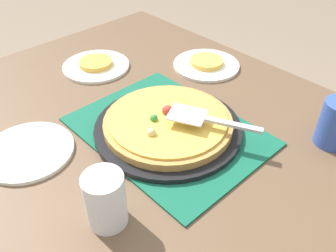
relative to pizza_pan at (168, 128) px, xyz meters
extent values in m
cube|color=brown|center=(0.00, 0.00, -0.03)|extent=(1.40, 1.00, 0.03)
cube|color=brown|center=(-0.64, 0.44, -0.40)|extent=(0.07, 0.07, 0.72)
cube|color=#145B42|center=(0.00, 0.00, -0.01)|extent=(0.48, 0.36, 0.01)
cylinder|color=black|center=(0.00, 0.00, 0.00)|extent=(0.38, 0.38, 0.01)
cylinder|color=#B78442|center=(0.00, 0.00, 0.02)|extent=(0.33, 0.33, 0.02)
cylinder|color=#EAB747|center=(0.00, 0.00, 0.03)|extent=(0.30, 0.30, 0.01)
sphere|color=red|center=(0.04, 0.05, 0.04)|extent=(0.02, 0.02, 0.02)
sphere|color=#338433|center=(-0.02, -0.03, 0.04)|extent=(0.02, 0.02, 0.02)
sphere|color=#338433|center=(0.04, 0.03, 0.04)|extent=(0.02, 0.02, 0.02)
sphere|color=#338433|center=(-0.01, 0.02, 0.04)|extent=(0.02, 0.02, 0.02)
sphere|color=#E5CC7F|center=(0.02, -0.07, 0.04)|extent=(0.02, 0.02, 0.02)
sphere|color=red|center=(-0.02, 0.01, 0.04)|extent=(0.03, 0.03, 0.03)
cylinder|color=white|center=(-0.41, 0.06, -0.01)|extent=(0.22, 0.22, 0.01)
cylinder|color=white|center=(-0.17, 0.33, -0.01)|extent=(0.22, 0.22, 0.01)
cylinder|color=white|center=(-0.18, -0.30, -0.01)|extent=(0.22, 0.22, 0.01)
cylinder|color=gold|center=(-0.41, 0.06, 0.01)|extent=(0.11, 0.11, 0.02)
cylinder|color=#EAB747|center=(-0.17, 0.33, 0.01)|extent=(0.11, 0.11, 0.02)
cylinder|color=white|center=(0.12, -0.28, 0.05)|extent=(0.08, 0.08, 0.12)
cylinder|color=#3351AD|center=(0.31, 0.27, 0.05)|extent=(0.08, 0.08, 0.12)
cube|color=silver|center=(0.04, 0.02, 0.06)|extent=(0.11, 0.10, 0.00)
cube|color=#B2B2B7|center=(0.15, 0.07, 0.06)|extent=(0.13, 0.08, 0.01)
camera|label=1|loc=(0.53, -0.50, 0.58)|focal=38.70mm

